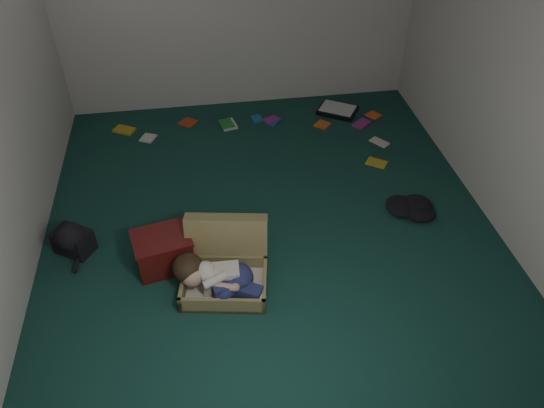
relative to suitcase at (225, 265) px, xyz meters
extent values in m
plane|color=#153D36|center=(0.45, 0.60, -0.15)|extent=(4.50, 4.50, 0.00)
plane|color=silver|center=(0.45, -1.65, 1.15)|extent=(4.50, 0.00, 4.50)
plane|color=silver|center=(2.45, 0.60, 1.15)|extent=(0.00, 4.50, 4.50)
cube|color=olive|center=(-0.02, -0.13, -0.07)|extent=(0.74, 0.58, 0.15)
cube|color=silver|center=(-0.02, -0.13, -0.11)|extent=(0.67, 0.52, 0.02)
cube|color=olive|center=(0.03, 0.17, 0.09)|extent=(0.69, 0.32, 0.49)
cube|color=silver|center=(-0.05, -0.15, 0.02)|extent=(0.29, 0.17, 0.21)
sphere|color=tan|center=(-0.26, -0.14, 0.07)|extent=(0.18, 0.18, 0.18)
ellipsoid|color=black|center=(-0.29, -0.08, 0.11)|extent=(0.24, 0.25, 0.21)
ellipsoid|color=navy|center=(0.10, -0.16, 0.02)|extent=(0.22, 0.25, 0.21)
cube|color=navy|center=(0.00, -0.25, 0.01)|extent=(0.27, 0.17, 0.13)
cube|color=navy|center=(0.14, -0.29, -0.02)|extent=(0.25, 0.21, 0.10)
sphere|color=white|center=(0.24, -0.27, -0.04)|extent=(0.10, 0.10, 0.10)
sphere|color=white|center=(0.22, -0.34, -0.05)|extent=(0.09, 0.09, 0.09)
cylinder|color=tan|center=(-0.02, -0.28, 0.06)|extent=(0.18, 0.09, 0.06)
cube|color=#541211|center=(-0.49, 0.23, 0.00)|extent=(0.50, 0.42, 0.29)
cube|color=#541211|center=(-0.49, 0.23, 0.16)|extent=(0.52, 0.45, 0.02)
cube|color=black|center=(1.55, 2.43, -0.12)|extent=(0.54, 0.51, 0.05)
cube|color=white|center=(1.55, 2.43, -0.09)|extent=(0.48, 0.45, 0.01)
cube|color=gold|center=(-0.95, 2.40, -0.14)|extent=(0.18, 0.13, 0.02)
cube|color=#BC3A19|center=(-0.23, 2.45, -0.14)|extent=(0.22, 0.21, 0.02)
cube|color=white|center=(0.23, 2.33, -0.14)|extent=(0.18, 0.21, 0.02)
cube|color=#1B6296|center=(0.76, 2.33, -0.14)|extent=(0.19, 0.21, 0.02)
cube|color=orange|center=(1.30, 2.17, -0.14)|extent=(0.22, 0.21, 0.02)
cube|color=#24852E|center=(1.65, 2.38, -0.14)|extent=(0.19, 0.15, 0.02)
cube|color=#A02884|center=(1.76, 2.11, -0.14)|extent=(0.22, 0.22, 0.02)
cube|color=beige|center=(1.85, 1.72, -0.14)|extent=(0.17, 0.20, 0.02)
cube|color=gold|center=(1.70, 1.35, -0.14)|extent=(0.20, 0.22, 0.02)
cube|color=#BC3A19|center=(1.95, 2.28, -0.14)|extent=(0.22, 0.20, 0.02)
cube|color=white|center=(-0.68, 2.19, -0.14)|extent=(0.20, 0.16, 0.02)
cube|color=#1B6296|center=(0.57, 2.41, -0.14)|extent=(0.22, 0.22, 0.02)
camera|label=1|loc=(-0.08, -2.94, 3.10)|focal=35.00mm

